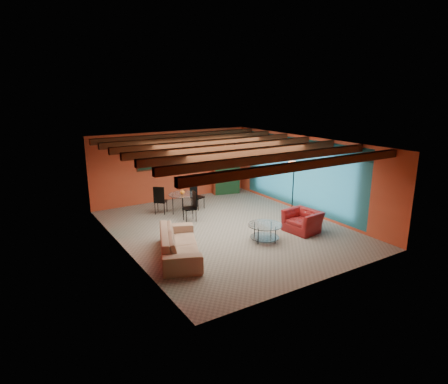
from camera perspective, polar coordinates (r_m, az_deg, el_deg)
room at (r=11.54m, az=0.24°, el=5.72°), size 6.52×8.01×2.71m
sofa at (r=10.08m, az=-6.69°, el=-7.67°), size 1.78×2.62×0.71m
armchair at (r=11.97m, az=11.68°, el=-4.29°), size 1.01×1.12×0.66m
coffee_table at (r=11.11m, az=6.12°, el=-6.04°), size 1.31×1.31×0.50m
dining_table at (r=13.35m, az=-6.21°, el=-1.23°), size 2.52×2.52×1.02m
armoire at (r=15.95m, az=0.05°, el=2.96°), size 1.10×0.73×1.78m
floor_lamp at (r=13.30m, az=10.27°, el=0.48°), size 0.43×0.43×1.88m
ceiling_fan at (r=11.44m, az=0.53°, el=5.64°), size 1.50×1.50×0.44m
painting at (r=14.67m, az=-10.86°, el=4.65°), size 1.05×0.03×0.65m
potted_plant at (r=15.75m, az=0.05°, el=6.91°), size 0.46×0.42×0.44m
vase at (r=13.19m, az=-6.28°, el=1.25°), size 0.21×0.21×0.17m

